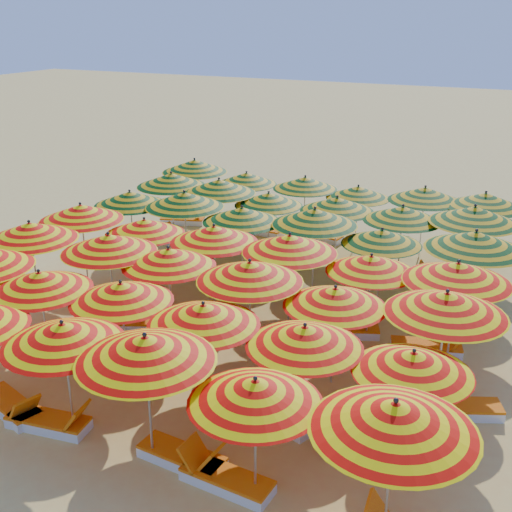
# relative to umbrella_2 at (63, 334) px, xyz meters

# --- Properties ---
(ground) EXTENTS (120.00, 120.00, 0.00)m
(ground) POSITION_rel_umbrella_2_xyz_m (0.90, 6.19, -2.20)
(ground) COLOR #DBBE61
(ground) RESTS_ON ground
(umbrella_2) EXTENTS (2.58, 2.58, 2.50)m
(umbrella_2) POSITION_rel_umbrella_2_xyz_m (0.00, 0.00, 0.00)
(umbrella_2) COLOR silver
(umbrella_2) RESTS_ON ground
(umbrella_3) EXTENTS (3.29, 3.29, 2.69)m
(umbrella_3) POSITION_rel_umbrella_2_xyz_m (1.91, -0.05, 0.17)
(umbrella_3) COLOR silver
(umbrella_3) RESTS_ON ground
(umbrella_4) EXTENTS (3.00, 3.00, 2.40)m
(umbrella_4) POSITION_rel_umbrella_2_xyz_m (4.07, -0.11, -0.08)
(umbrella_4) COLOR silver
(umbrella_4) RESTS_ON ground
(umbrella_5) EXTENTS (3.06, 3.06, 2.70)m
(umbrella_5) POSITION_rel_umbrella_2_xyz_m (6.36, -0.20, 0.18)
(umbrella_5) COLOR silver
(umbrella_5) RESTS_ON ground
(umbrella_7) EXTENTS (3.11, 3.11, 2.49)m
(umbrella_7) POSITION_rel_umbrella_2_xyz_m (-2.20, 1.77, -0.00)
(umbrella_7) COLOR silver
(umbrella_7) RESTS_ON ground
(umbrella_8) EXTENTS (2.46, 2.46, 2.44)m
(umbrella_8) POSITION_rel_umbrella_2_xyz_m (-0.24, 2.15, -0.05)
(umbrella_8) COLOR silver
(umbrella_8) RESTS_ON ground
(umbrella_9) EXTENTS (3.06, 3.06, 2.46)m
(umbrella_9) POSITION_rel_umbrella_2_xyz_m (1.96, 1.91, -0.03)
(umbrella_9) COLOR silver
(umbrella_9) RESTS_ON ground
(umbrella_10) EXTENTS (2.44, 2.44, 2.42)m
(umbrella_10) POSITION_rel_umbrella_2_xyz_m (4.13, 1.98, -0.07)
(umbrella_10) COLOR silver
(umbrella_10) RESTS_ON ground
(umbrella_11) EXTENTS (2.48, 2.48, 2.34)m
(umbrella_11) POSITION_rel_umbrella_2_xyz_m (6.18, 2.01, -0.14)
(umbrella_11) COLOR silver
(umbrella_11) RESTS_ON ground
(umbrella_12) EXTENTS (2.80, 2.80, 2.69)m
(umbrella_12) POSITION_rel_umbrella_2_xyz_m (-4.54, 3.98, 0.17)
(umbrella_12) COLOR silver
(umbrella_12) RESTS_ON ground
(umbrella_13) EXTENTS (2.79, 2.79, 2.64)m
(umbrella_13) POSITION_rel_umbrella_2_xyz_m (-2.12, 4.21, 0.12)
(umbrella_13) COLOR silver
(umbrella_13) RESTS_ON ground
(umbrella_14) EXTENTS (3.01, 3.01, 2.50)m
(umbrella_14) POSITION_rel_umbrella_2_xyz_m (-0.36, 4.28, 0.00)
(umbrella_14) COLOR silver
(umbrella_14) RESTS_ON ground
(umbrella_15) EXTENTS (3.24, 3.24, 2.64)m
(umbrella_15) POSITION_rel_umbrella_2_xyz_m (1.99, 4.03, 0.12)
(umbrella_15) COLOR silver
(umbrella_15) RESTS_ON ground
(umbrella_16) EXTENTS (2.33, 2.33, 2.41)m
(umbrella_16) POSITION_rel_umbrella_2_xyz_m (4.08, 3.93, -0.07)
(umbrella_16) COLOR silver
(umbrella_16) RESTS_ON ground
(umbrella_17) EXTENTS (3.24, 3.24, 2.68)m
(umbrella_17) POSITION_rel_umbrella_2_xyz_m (6.37, 4.11, 0.16)
(umbrella_17) COLOR silver
(umbrella_17) RESTS_ON ground
(umbrella_18) EXTENTS (2.80, 2.80, 2.65)m
(umbrella_18) POSITION_rel_umbrella_2_xyz_m (-4.51, 6.03, 0.13)
(umbrella_18) COLOR silver
(umbrella_18) RESTS_ON ground
(umbrella_19) EXTENTS (2.65, 2.65, 2.43)m
(umbrella_19) POSITION_rel_umbrella_2_xyz_m (-2.38, 6.18, -0.06)
(umbrella_19) COLOR silver
(umbrella_19) RESTS_ON ground
(umbrella_20) EXTENTS (2.66, 2.66, 2.55)m
(umbrella_20) POSITION_rel_umbrella_2_xyz_m (-0.12, 6.18, 0.05)
(umbrella_20) COLOR silver
(umbrella_20) RESTS_ON ground
(umbrella_21) EXTENTS (3.12, 3.12, 2.64)m
(umbrella_21) POSITION_rel_umbrella_2_xyz_m (2.11, 6.15, 0.12)
(umbrella_21) COLOR silver
(umbrella_21) RESTS_ON ground
(umbrella_22) EXTENTS (2.63, 2.63, 2.38)m
(umbrella_22) POSITION_rel_umbrella_2_xyz_m (4.24, 6.24, -0.11)
(umbrella_22) COLOR silver
(umbrella_22) RESTS_ON ground
(umbrella_23) EXTENTS (3.07, 3.07, 2.64)m
(umbrella_23) POSITION_rel_umbrella_2_xyz_m (6.31, 5.99, 0.13)
(umbrella_23) COLOR silver
(umbrella_23) RESTS_ON ground
(umbrella_24) EXTENTS (2.97, 2.97, 2.50)m
(umbrella_24) POSITION_rel_umbrella_2_xyz_m (-4.37, 8.28, -0.00)
(umbrella_24) COLOR silver
(umbrella_24) RESTS_ON ground
(umbrella_25) EXTENTS (2.85, 2.85, 2.67)m
(umbrella_25) POSITION_rel_umbrella_2_xyz_m (-2.40, 8.45, 0.15)
(umbrella_25) COLOR silver
(umbrella_25) RESTS_ON ground
(umbrella_26) EXTENTS (2.42, 2.42, 2.51)m
(umbrella_26) POSITION_rel_umbrella_2_xyz_m (-0.25, 8.17, 0.01)
(umbrella_26) COLOR silver
(umbrella_26) RESTS_ON ground
(umbrella_27) EXTENTS (2.56, 2.56, 2.66)m
(umbrella_27) POSITION_rel_umbrella_2_xyz_m (1.92, 8.50, 0.14)
(umbrella_27) COLOR silver
(umbrella_27) RESTS_ON ground
(umbrella_28) EXTENTS (2.72, 2.72, 2.36)m
(umbrella_28) POSITION_rel_umbrella_2_xyz_m (3.95, 8.34, -0.12)
(umbrella_28) COLOR silver
(umbrella_28) RESTS_ON ground
(umbrella_29) EXTENTS (3.02, 3.02, 2.73)m
(umbrella_29) POSITION_rel_umbrella_2_xyz_m (6.41, 8.17, 0.20)
(umbrella_29) COLOR silver
(umbrella_29) RESTS_ON ground
(umbrella_30) EXTENTS (2.72, 2.72, 2.62)m
(umbrella_30) POSITION_rel_umbrella_2_xyz_m (-4.22, 10.56, 0.11)
(umbrella_30) COLOR silver
(umbrella_30) RESTS_ON ground
(umbrella_31) EXTENTS (3.33, 3.33, 2.66)m
(umbrella_31) POSITION_rel_umbrella_2_xyz_m (-2.20, 10.37, 0.14)
(umbrella_31) COLOR silver
(umbrella_31) RESTS_ON ground
(umbrella_32) EXTENTS (2.44, 2.44, 2.40)m
(umbrella_32) POSITION_rel_umbrella_2_xyz_m (-0.37, 10.38, -0.09)
(umbrella_32) COLOR silver
(umbrella_32) RESTS_ON ground
(umbrella_33) EXTENTS (2.88, 2.88, 2.49)m
(umbrella_33) POSITION_rel_umbrella_2_xyz_m (1.94, 10.52, -0.01)
(umbrella_33) COLOR silver
(umbrella_33) RESTS_ON ground
(umbrella_34) EXTENTS (2.61, 2.61, 2.51)m
(umbrella_34) POSITION_rel_umbrella_2_xyz_m (4.06, 10.32, 0.01)
(umbrella_34) COLOR silver
(umbrella_34) RESTS_ON ground
(umbrella_35) EXTENTS (3.12, 3.12, 2.72)m
(umbrella_35) POSITION_rel_umbrella_2_xyz_m (6.09, 10.49, 0.20)
(umbrella_35) COLOR silver
(umbrella_35) RESTS_ON ground
(umbrella_36) EXTENTS (3.13, 3.13, 2.66)m
(umbrella_36) POSITION_rel_umbrella_2_xyz_m (-4.48, 12.63, 0.14)
(umbrella_36) COLOR silver
(umbrella_36) RESTS_ON ground
(umbrella_37) EXTENTS (2.68, 2.68, 2.39)m
(umbrella_37) POSITION_rel_umbrella_2_xyz_m (-2.25, 12.58, -0.09)
(umbrella_37) COLOR silver
(umbrella_37) RESTS_ON ground
(umbrella_38) EXTENTS (2.51, 2.51, 2.44)m
(umbrella_38) POSITION_rel_umbrella_2_xyz_m (0.01, 12.73, -0.05)
(umbrella_38) COLOR silver
(umbrella_38) RESTS_ON ground
(umbrella_39) EXTENTS (2.27, 2.27, 2.34)m
(umbrella_39) POSITION_rel_umbrella_2_xyz_m (2.00, 12.63, -0.14)
(umbrella_39) COLOR silver
(umbrella_39) RESTS_ON ground
(umbrella_40) EXTENTS (2.93, 2.93, 2.56)m
(umbrella_40) POSITION_rel_umbrella_2_xyz_m (4.25, 12.67, 0.05)
(umbrella_40) COLOR silver
(umbrella_40) RESTS_ON ground
(umbrella_41) EXTENTS (2.74, 2.74, 2.60)m
(umbrella_41) POSITION_rel_umbrella_2_xyz_m (6.15, 12.64, 0.09)
(umbrella_41) COLOR silver
(umbrella_41) RESTS_ON ground
(lounger_0) EXTENTS (1.83, 1.09, 0.69)m
(lounger_0) POSITION_rel_umbrella_2_xyz_m (-1.62, -0.04, -2.05)
(lounger_0) COLOR white
(lounger_0) RESTS_ON ground
(lounger_1) EXTENTS (1.79, 0.81, 0.69)m
(lounger_1) POSITION_rel_umbrella_2_xyz_m (-0.50, -0.12, -2.05)
(lounger_1) COLOR white
(lounger_1) RESTS_ON ground
(lounger_2) EXTENTS (1.77, 0.72, 0.69)m
(lounger_2) POSITION_rel_umbrella_2_xyz_m (2.51, 0.09, -2.05)
(lounger_2) COLOR white
(lounger_2) RESTS_ON ground
(lounger_3) EXTENTS (1.77, 0.71, 0.69)m
(lounger_3) POSITION_rel_umbrella_2_xyz_m (3.47, -0.11, -2.05)
(lounger_3) COLOR white
(lounger_3) RESTS_ON ground
(lounger_5) EXTENTS (1.82, 1.18, 0.69)m
(lounger_5) POSITION_rel_umbrella_2_xyz_m (3.62, 2.10, -2.05)
(lounger_5) COLOR white
(lounger_5) RESTS_ON ground
(lounger_6) EXTENTS (1.83, 1.11, 0.69)m
(lounger_6) POSITION_rel_umbrella_2_xyz_m (5.58, 1.91, -2.05)
(lounger_6) COLOR white
(lounger_6) RESTS_ON ground
(lounger_7) EXTENTS (1.82, 1.24, 0.69)m
(lounger_7) POSITION_rel_umbrella_2_xyz_m (-1.61, 4.19, -2.05)
(lounger_7) COLOR white
(lounger_7) RESTS_ON ground
(lounger_8) EXTENTS (1.78, 0.76, 0.69)m
(lounger_8) POSITION_rel_umbrella_2_xyz_m (0.24, 4.23, -2.05)
(lounger_8) COLOR white
(lounger_8) RESTS_ON ground
(lounger_9) EXTENTS (1.82, 1.21, 0.69)m
(lounger_9) POSITION_rel_umbrella_2_xyz_m (6.88, 3.86, -2.05)
(lounger_9) COLOR white
(lounger_9) RESTS_ON ground
(lounger_10) EXTENTS (1.82, 1.16, 0.69)m
(lounger_10) POSITION_rel_umbrella_2_xyz_m (3.64, 6.24, -2.05)
(lounger_10) COLOR white
(lounger_10) RESTS_ON ground
(lounger_11) EXTENTS (1.82, 1.03, 0.69)m
(lounger_11) POSITION_rel_umbrella_2_xyz_m (5.81, 6.23, -2.05)
(lounger_11) COLOR white
(lounger_11) RESTS_ON ground
(lounger_12) EXTENTS (1.76, 0.68, 0.69)m
(lounger_12) POSITION_rel_umbrella_2_xyz_m (-1.90, 8.21, -2.05)
(lounger_12) COLOR white
(lounger_12) RESTS_ON ground
(lounger_13) EXTENTS (1.77, 0.71, 0.69)m
(lounger_13) POSITION_rel_umbrella_2_xyz_m (-3.72, 10.38, -2.05)
(lounger_13) COLOR white
(lounger_13) RESTS_ON ground
(lounger_14) EXTENTS (1.83, 1.10, 0.69)m
(lounger_14) POSITION_rel_umbrella_2_xyz_m (-2.71, 10.33, -2.05)
(lounger_14) COLOR white
(lounger_14) RESTS_ON ground
(lounger_15) EXTENTS (1.83, 1.13, 0.69)m
(lounger_15) POSITION_rel_umbrella_2_xyz_m (0.23, 10.60, -2.05)
(lounger_15) COLOR white
(lounger_15) RESTS_ON ground
(lounger_16) EXTENTS (1.78, 0.76, 0.69)m
(lounger_16) POSITION_rel_umbrella_2_xyz_m (5.49, 10.56, -2.05)
(lounger_16) COLOR white
(lounger_16) RESTS_ON ground
(lounger_17) EXTENTS (1.83, 1.08, 0.69)m
(lounger_17) POSITION_rel_umbrella_2_xyz_m (-4.98, 12.50, -2.05)
(lounger_17) COLOR white
(lounger_17) RESTS_ON ground
(lounger_18) EXTENTS (1.78, 0.76, 0.69)m
(lounger_18) POSITION_rel_umbrella_2_xyz_m (-1.74, 12.71, -2.05)
(lounger_18) COLOR white
(lounger_18) RESTS_ON ground
(lounger_19) EXTENTS (1.81, 0.87, 0.69)m
(lounger_19) POSITION_rel_umbrella_2_xyz_m (0.51, 12.99, -2.05)
(lounger_19) COLOR white
(lounger_19) RESTS_ON ground
(beachgoer_a) EXTENTS (0.58, 0.47, 1.38)m
(beachgoer_a) POSITION_rel_umbrella_2_xyz_m (4.02, 6.41, -1.51)
(beachgoer_a) COLOR tan
(beachgoer_a) RESTS_ON ground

